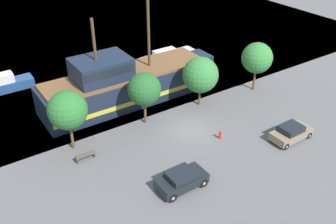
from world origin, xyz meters
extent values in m
plane|color=#5B5B5E|center=(0.00, 0.00, 0.00)|extent=(160.00, 160.00, 0.00)
plane|color=#38667F|center=(0.00, 44.00, 0.00)|extent=(80.00, 80.00, 0.00)
cube|color=#192338|center=(-2.00, 8.07, 1.50)|extent=(18.02, 4.99, 3.00)
cube|color=gold|center=(-2.00, 8.07, 1.05)|extent=(17.66, 5.07, 0.45)
cube|color=#192338|center=(7.61, 8.07, 1.95)|extent=(1.40, 2.74, 2.10)
cube|color=brown|center=(-2.00, 8.07, 3.13)|extent=(17.30, 4.59, 0.25)
cube|color=#192338|center=(-4.70, 8.07, 4.29)|extent=(5.41, 3.99, 2.07)
cube|color=black|center=(-4.70, 8.07, 4.60)|extent=(5.14, 4.05, 0.75)
cylinder|color=#4C331E|center=(0.70, 8.07, 6.82)|extent=(0.28, 0.28, 7.14)
cylinder|color=#4C331E|center=(-5.15, 8.07, 6.29)|extent=(0.28, 0.28, 6.07)
cube|color=silver|center=(7.41, 14.23, 0.41)|extent=(7.50, 2.41, 0.82)
cube|color=silver|center=(6.85, 14.23, 1.15)|extent=(3.00, 1.88, 0.66)
cube|color=black|center=(7.75, 14.23, 1.15)|extent=(0.12, 1.68, 0.53)
cube|color=navy|center=(-11.89, 17.42, 0.52)|extent=(5.26, 1.82, 1.04)
cube|color=silver|center=(-12.29, 17.42, 1.50)|extent=(2.10, 1.42, 0.92)
cube|color=black|center=(-11.66, 17.42, 1.50)|extent=(0.12, 1.28, 0.74)
cube|color=#7F705B|center=(6.60, -6.29, 0.58)|extent=(3.84, 1.79, 0.70)
cube|color=black|center=(6.48, -6.29, 1.18)|extent=(2.00, 1.61, 0.51)
cylinder|color=black|center=(8.09, -7.09, 0.30)|extent=(0.61, 0.22, 0.61)
cylinder|color=gray|center=(8.09, -7.09, 0.30)|extent=(0.23, 0.25, 0.23)
cylinder|color=black|center=(8.09, -5.49, 0.30)|extent=(0.61, 0.22, 0.61)
cylinder|color=gray|center=(8.09, -5.49, 0.30)|extent=(0.23, 0.25, 0.23)
cylinder|color=black|center=(5.10, -7.09, 0.30)|extent=(0.61, 0.22, 0.61)
cylinder|color=gray|center=(5.10, -7.09, 0.30)|extent=(0.23, 0.25, 0.23)
cylinder|color=black|center=(5.10, -5.49, 0.30)|extent=(0.61, 0.22, 0.61)
cylinder|color=gray|center=(5.10, -5.49, 0.30)|extent=(0.23, 0.25, 0.23)
cube|color=black|center=(-5.09, -5.97, 0.64)|extent=(3.82, 1.86, 0.74)
cube|color=black|center=(-5.20, -5.97, 1.24)|extent=(1.98, 1.68, 0.47)
cylinder|color=black|center=(-3.68, -6.81, 0.36)|extent=(0.72, 0.22, 0.72)
cylinder|color=gray|center=(-3.68, -6.81, 0.36)|extent=(0.27, 0.25, 0.27)
cylinder|color=black|center=(-3.68, -5.13, 0.36)|extent=(0.72, 0.22, 0.72)
cylinder|color=gray|center=(-3.68, -5.13, 0.36)|extent=(0.27, 0.25, 0.27)
cylinder|color=black|center=(-6.50, -6.81, 0.36)|extent=(0.72, 0.22, 0.72)
cylinder|color=gray|center=(-6.50, -6.81, 0.36)|extent=(0.27, 0.25, 0.27)
cylinder|color=black|center=(-6.50, -5.13, 0.36)|extent=(0.72, 0.22, 0.72)
cylinder|color=gray|center=(-6.50, -5.13, 0.36)|extent=(0.27, 0.25, 0.27)
cylinder|color=red|center=(1.46, -2.71, 0.28)|extent=(0.22, 0.22, 0.56)
sphere|color=red|center=(1.46, -2.71, 0.64)|extent=(0.25, 0.25, 0.25)
cylinder|color=red|center=(1.30, -2.71, 0.31)|extent=(0.10, 0.09, 0.09)
cylinder|color=red|center=(1.62, -2.71, 0.31)|extent=(0.10, 0.09, 0.09)
cube|color=#4C4742|center=(-9.79, 1.15, 0.42)|extent=(1.64, 0.45, 0.05)
cube|color=#4C4742|center=(-9.79, 0.95, 0.65)|extent=(1.64, 0.06, 0.40)
cube|color=#2D2D2D|center=(-10.55, 1.15, 0.20)|extent=(0.12, 0.36, 0.40)
cube|color=#2D2D2D|center=(-9.03, 1.15, 0.20)|extent=(0.12, 0.36, 0.40)
cylinder|color=brown|center=(-10.01, 3.22, 1.20)|extent=(0.24, 0.24, 2.41)
sphere|color=#286B2D|center=(-10.01, 3.22, 3.81)|extent=(3.30, 3.30, 3.30)
cylinder|color=brown|center=(-2.75, 3.27, 1.14)|extent=(0.24, 0.24, 2.27)
sphere|color=#235B28|center=(-2.75, 3.27, 3.59)|extent=(3.11, 3.11, 3.11)
cylinder|color=brown|center=(3.62, 3.14, 0.92)|extent=(0.24, 0.24, 1.84)
sphere|color=#337A38|center=(3.62, 3.14, 3.37)|extent=(3.61, 3.61, 3.61)
cylinder|color=brown|center=(10.68, 2.46, 1.17)|extent=(0.24, 0.24, 2.34)
sphere|color=#337A38|center=(10.68, 2.46, 3.74)|extent=(3.30, 3.30, 3.30)
camera|label=1|loc=(-17.64, -22.95, 19.50)|focal=40.00mm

